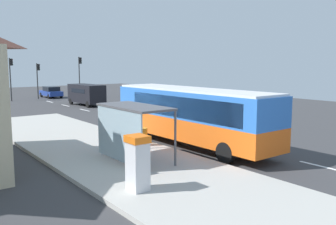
{
  "coord_description": "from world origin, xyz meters",
  "views": [
    {
      "loc": [
        -14.69,
        -14.24,
        4.54
      ],
      "look_at": [
        -1.0,
        3.72,
        1.5
      ],
      "focal_mm": 38.59,
      "sensor_mm": 36.0,
      "label": 1
    }
  ],
  "objects": [
    {
      "name": "lane_stripe_seg_3",
      "position": [
        0.25,
        9.0,
        0.01
      ],
      "size": [
        0.16,
        2.2,
        0.01
      ],
      "primitive_type": "cube",
      "color": "silver",
      "rests_on": "ground"
    },
    {
      "name": "recycling_bin_orange",
      "position": [
        -4.2,
        1.77,
        0.66
      ],
      "size": [
        0.52,
        0.52,
        0.95
      ],
      "primitive_type": "cylinder",
      "color": "orange",
      "rests_on": "sidewalk_platform"
    },
    {
      "name": "bus",
      "position": [
        -1.71,
        0.74,
        1.84
      ],
      "size": [
        2.61,
        11.03,
        3.21
      ],
      "color": "orange",
      "rests_on": "ground"
    },
    {
      "name": "traffic_light_median",
      "position": [
        0.4,
        33.44,
        3.1
      ],
      "size": [
        0.49,
        0.28,
        4.63
      ],
      "color": "#2D2D2D",
      "rests_on": "ground"
    },
    {
      "name": "traffic_light_near_side",
      "position": [
        5.49,
        31.84,
        3.62
      ],
      "size": [
        0.49,
        0.28,
        5.48
      ],
      "color": "#2D2D2D",
      "rests_on": "ground"
    },
    {
      "name": "lane_stripe_seg_1",
      "position": [
        0.25,
        -1.0,
        0.01
      ],
      "size": [
        0.16,
        2.2,
        0.01
      ],
      "primitive_type": "cube",
      "color": "silver",
      "rests_on": "ground"
    },
    {
      "name": "lane_stripe_seg_5",
      "position": [
        0.25,
        19.0,
        0.01
      ],
      "size": [
        0.16,
        2.2,
        0.01
      ],
      "primitive_type": "cube",
      "color": "silver",
      "rests_on": "ground"
    },
    {
      "name": "white_van",
      "position": [
        2.2,
        22.74,
        1.34
      ],
      "size": [
        2.25,
        5.29,
        2.3
      ],
      "color": "black",
      "rests_on": "ground"
    },
    {
      "name": "traffic_light_far_side",
      "position": [
        -3.1,
        32.64,
        3.49
      ],
      "size": [
        0.49,
        0.28,
        5.26
      ],
      "color": "#2D2D2D",
      "rests_on": "ground"
    },
    {
      "name": "lane_stripe_seg_2",
      "position": [
        0.25,
        4.0,
        0.01
      ],
      "size": [
        0.16,
        2.2,
        0.01
      ],
      "primitive_type": "cube",
      "color": "silver",
      "rests_on": "ground"
    },
    {
      "name": "sidewalk_platform",
      "position": [
        -6.4,
        2.0,
        0.09
      ],
      "size": [
        6.2,
        30.0,
        0.18
      ],
      "primitive_type": "cube",
      "color": "#ADAAA3",
      "rests_on": "ground"
    },
    {
      "name": "lane_stripe_seg_7",
      "position": [
        0.25,
        29.0,
        0.01
      ],
      "size": [
        0.16,
        2.2,
        0.01
      ],
      "primitive_type": "cube",
      "color": "silver",
      "rests_on": "ground"
    },
    {
      "name": "lane_stripe_seg_4",
      "position": [
        0.25,
        14.0,
        0.01
      ],
      "size": [
        0.16,
        2.2,
        0.01
      ],
      "primitive_type": "cube",
      "color": "silver",
      "rests_on": "ground"
    },
    {
      "name": "bus_shelter",
      "position": [
        -6.41,
        -0.47,
        2.1
      ],
      "size": [
        1.8,
        4.0,
        2.5
      ],
      "color": "#4C4C51",
      "rests_on": "sidewalk_platform"
    },
    {
      "name": "ticket_machine",
      "position": [
        -8.19,
        -3.98,
        1.17
      ],
      "size": [
        0.66,
        0.76,
        1.94
      ],
      "color": "silver",
      "rests_on": "sidewalk_platform"
    },
    {
      "name": "recycling_bin_green",
      "position": [
        -4.2,
        2.47,
        0.66
      ],
      "size": [
        0.52,
        0.52,
        0.95
      ],
      "primitive_type": "cylinder",
      "color": "green",
      "rests_on": "sidewalk_platform"
    },
    {
      "name": "lane_stripe_seg_0",
      "position": [
        0.25,
        -6.0,
        0.01
      ],
      "size": [
        0.16,
        2.2,
        0.01
      ],
      "primitive_type": "cube",
      "color": "silver",
      "rests_on": "ground"
    },
    {
      "name": "sedan_near",
      "position": [
        2.3,
        34.2,
        0.79
      ],
      "size": [
        1.86,
        4.41,
        1.52
      ],
      "color": "navy",
      "rests_on": "ground"
    },
    {
      "name": "ground_plane",
      "position": [
        0.0,
        14.0,
        -0.02
      ],
      "size": [
        56.0,
        92.0,
        0.04
      ],
      "primitive_type": "cube",
      "color": "#38383A"
    },
    {
      "name": "lane_stripe_seg_6",
      "position": [
        0.25,
        24.0,
        0.01
      ],
      "size": [
        0.16,
        2.2,
        0.01
      ],
      "primitive_type": "cube",
      "color": "silver",
      "rests_on": "ground"
    }
  ]
}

